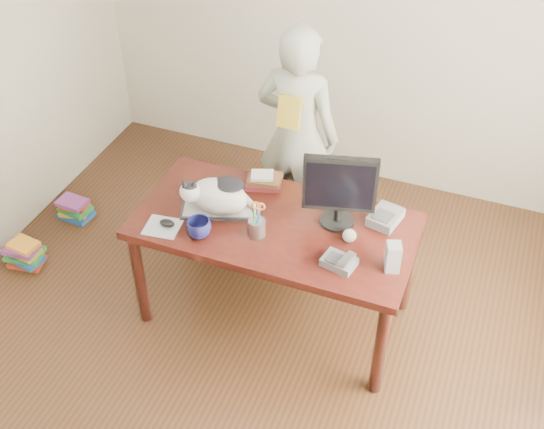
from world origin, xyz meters
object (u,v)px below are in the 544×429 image
Objects in this scene: baseball at (349,236)px; cat at (216,195)px; desk at (280,234)px; book_stack at (264,180)px; monitor at (340,188)px; keyboard at (220,210)px; calculator at (385,217)px; pen_cup at (257,226)px; mouse at (167,223)px; phone at (340,262)px; speaker at (393,257)px; person at (297,135)px; coffee_mug at (199,228)px; book_pile_a at (25,254)px; book_pile_b at (75,209)px.

cat is at bearing -177.21° from baseball.
desk is 6.50× the size of book_stack.
monitor reaches higher than cat.
cat is 0.78m from baseball.
keyboard is 0.95m from calculator.
pen_cup is at bearing -38.50° from cat.
phone reaches higher than mouse.
baseball reaches higher than keyboard.
speaker is 0.11× the size of person.
monitor is at bearing 33.23° from pen_cup.
speaker is at bearing 7.01° from coffee_mug.
person is 5.77× the size of book_pile_a.
coffee_mug reaches higher than calculator.
book_pile_a is (-2.33, -0.44, -0.69)m from calculator.
book_pile_b is at bearing 158.92° from monitor.
desk is 3.35× the size of keyboard.
book_pile_b is (-2.16, 0.55, -0.70)m from phone.
speaker reaches higher than desk.
keyboard is 1.04m from speaker.
book_pile_a is (-2.08, -0.32, -0.92)m from monitor.
keyboard is 0.90m from person.
person reaches higher than keyboard.
cat reaches higher than mouse.
book_pile_a is at bearing -177.79° from pen_cup.
monitor is at bearing 127.39° from speaker.
cat is at bearing 160.83° from pen_cup.
mouse reaches higher than desk.
coffee_mug reaches higher than book_pile_b.
baseball is at bearing -16.99° from keyboard.
monitor is 1.76× the size of book_pile_b.
calculator is at bearing 15.79° from mouse.
monitor is 4.79× the size of mouse.
person is (-0.75, 0.62, -0.00)m from calculator.
cat is 1.62m from book_pile_a.
cat reaches higher than pen_cup.
speaker is 2.58m from book_pile_b.
baseball is (0.78, 0.04, -0.09)m from cat.
baseball is 0.30× the size of book_pile_b.
book_stack is at bearing 47.42° from keyboard.
cat is 1.72× the size of book_stack.
coffee_mug is 1.06m from calculator.
desk is at bearing -63.60° from book_stack.
person is (0.39, 1.10, 0.01)m from mouse.
calculator is 2.41m from book_pile_b.
coffee_mug is (-0.30, -0.12, -0.01)m from pen_cup.
monitor reaches higher than speaker.
speaker is at bearing -39.07° from book_stack.
phone is at bearing -7.44° from pen_cup.
pen_cup is 0.97× the size of book_stack.
phone is (1.00, 0.05, 0.01)m from mouse.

